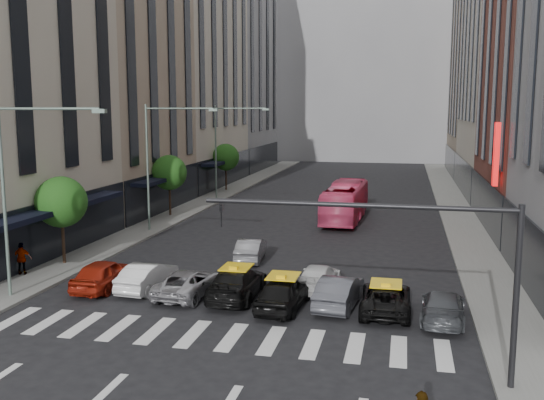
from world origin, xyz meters
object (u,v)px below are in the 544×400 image
Objects in this scene: taxi_center at (283,293)px; streetlamp_mid at (160,150)px; taxi_left at (237,283)px; pedestrian_far at (22,259)px; streetlamp_far at (225,139)px; bus at (345,202)px; car_red at (103,274)px; streetlamp_near at (21,174)px; car_white_front at (148,276)px.

streetlamp_mid is at bearing -46.78° from taxi_center.
pedestrian_far reaches higher than taxi_left.
pedestrian_far is (-2.56, -28.71, -4.90)m from streetlamp_far.
bus is (12.51, 7.43, -4.40)m from streetlamp_mid.
taxi_center is at bearing 172.65° from car_red.
pedestrian_far is (-12.05, 0.99, 0.27)m from taxi_left.
streetlamp_far is 2.05× the size of taxi_center.
streetlamp_near is 2.16× the size of car_white_front.
streetlamp_far is 0.83× the size of bus.
streetlamp_near is 6.43m from pedestrian_far.
car_red is (2.64, -13.68, -5.16)m from streetlamp_mid.
taxi_center is at bearing 90.52° from bus.
car_red is (2.64, -29.68, -5.16)m from streetlamp_far.
taxi_left is (9.49, -29.70, -5.16)m from streetlamp_far.
car_red is 9.36m from taxi_center.
streetlamp_far is (0.00, 16.00, 0.00)m from streetlamp_mid.
bus is at bearing -98.98° from taxi_left.
streetlamp_far is 33.41m from taxi_center.
streetlamp_far is 5.24× the size of pedestrian_far.
streetlamp_mid is 2.05× the size of taxi_center.
taxi_center is 14.65m from pedestrian_far.
taxi_left is 2.68m from taxi_center.
streetlamp_near is 2.05× the size of car_red.
streetlamp_far is 29.24m from pedestrian_far.
taxi_left is at bearing -179.80° from car_white_front.
streetlamp_near reaches higher than bus.
streetlamp_far reaches higher than car_red.
bus is at bearing 30.72° from streetlamp_mid.
car_red reaches higher than taxi_left.
streetlamp_mid is 17.45m from taxi_left.
car_red is 1.05× the size of car_white_front.
car_white_front is at bearing 71.75° from bus.
streetlamp_near is 1.00× the size of streetlamp_mid.
streetlamp_far is at bearing -76.31° from car_white_front.
car_red is at bearing -79.06° from streetlamp_mid.
car_red is 0.86× the size of taxi_left.
streetlamp_mid is 1.00× the size of streetlamp_far.
bus is at bearing -105.91° from car_white_front.
bus is at bearing -145.83° from pedestrian_far.
car_white_front is 2.42× the size of pedestrian_far.
car_white_front is at bearing -70.08° from streetlamp_mid.
taxi_center reaches higher than car_red.
streetlamp_near is at bearing 108.85° from pedestrian_far.
bus is at bearing -87.19° from taxi_center.
taxi_left is 0.47× the size of bus.
streetlamp_far is at bearing -85.57° from car_red.
streetlamp_near is at bearing 63.89° from bus.
streetlamp_far is at bearing -73.13° from taxi_left.
streetlamp_far is 2.05× the size of car_red.
car_red is at bearing -2.42° from taxi_center.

